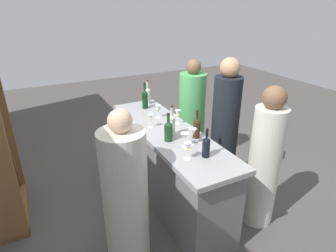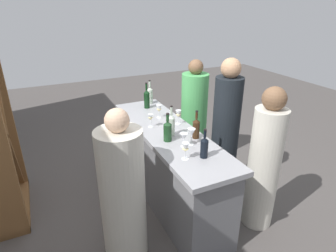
{
  "view_description": "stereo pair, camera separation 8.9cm",
  "coord_description": "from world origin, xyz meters",
  "px_view_note": "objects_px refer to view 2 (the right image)",
  "views": [
    {
      "loc": [
        -2.48,
        1.27,
        2.18
      ],
      "look_at": [
        0.0,
        0.0,
        0.95
      ],
      "focal_mm": 30.46,
      "sensor_mm": 36.0,
      "label": 1
    },
    {
      "loc": [
        -2.52,
        1.19,
        2.18
      ],
      "look_at": [
        0.0,
        0.0,
        0.95
      ],
      "focal_mm": 30.46,
      "sensor_mm": 36.0,
      "label": 2
    }
  ],
  "objects_px": {
    "wine_glass_far_left": "(184,137)",
    "person_center_guest": "(264,165)",
    "wine_bottle_center_olive_green": "(168,130)",
    "wine_glass_near_left": "(178,115)",
    "person_right_guest": "(194,118)",
    "person_left_guest": "(225,133)",
    "wine_bottle_second_left_amber_brown": "(196,128)",
    "wine_bottle_second_right_clear_pale": "(171,124)",
    "wine_glass_far_right": "(151,118)",
    "wine_glass_near_right": "(191,133)",
    "person_server_behind": "(123,194)",
    "wine_bottle_leftmost_near_black": "(204,147)",
    "wine_glass_near_center": "(159,109)",
    "wine_glass_far_center": "(186,148)",
    "wine_bottle_rightmost_dark_green": "(147,98)",
    "wine_bottle_far_right_clear_pale": "(150,95)"
  },
  "relations": [
    {
      "from": "wine_bottle_far_right_clear_pale",
      "to": "wine_glass_near_left",
      "type": "height_order",
      "value": "wine_bottle_far_right_clear_pale"
    },
    {
      "from": "wine_bottle_second_left_amber_brown",
      "to": "person_left_guest",
      "type": "xyz_separation_m",
      "value": [
        0.18,
        -0.51,
        -0.24
      ]
    },
    {
      "from": "wine_glass_near_right",
      "to": "wine_bottle_second_right_clear_pale",
      "type": "bearing_deg",
      "value": 16.83
    },
    {
      "from": "wine_glass_far_center",
      "to": "wine_bottle_center_olive_green",
      "type": "bearing_deg",
      "value": -1.93
    },
    {
      "from": "person_center_guest",
      "to": "wine_glass_far_left",
      "type": "bearing_deg",
      "value": -20.19
    },
    {
      "from": "wine_bottle_second_left_amber_brown",
      "to": "person_right_guest",
      "type": "height_order",
      "value": "person_right_guest"
    },
    {
      "from": "wine_bottle_far_right_clear_pale",
      "to": "wine_bottle_second_right_clear_pale",
      "type": "bearing_deg",
      "value": 170.09
    },
    {
      "from": "person_left_guest",
      "to": "person_server_behind",
      "type": "bearing_deg",
      "value": 10.68
    },
    {
      "from": "wine_bottle_center_olive_green",
      "to": "wine_bottle_far_right_clear_pale",
      "type": "height_order",
      "value": "wine_bottle_far_right_clear_pale"
    },
    {
      "from": "wine_bottle_center_olive_green",
      "to": "wine_glass_near_center",
      "type": "xyz_separation_m",
      "value": [
        0.6,
        -0.17,
        -0.01
      ]
    },
    {
      "from": "wine_glass_near_center",
      "to": "person_right_guest",
      "type": "bearing_deg",
      "value": -67.7
    },
    {
      "from": "wine_glass_near_right",
      "to": "wine_glass_far_left",
      "type": "xyz_separation_m",
      "value": [
        -0.0,
        0.09,
        -0.02
      ]
    },
    {
      "from": "wine_bottle_leftmost_near_black",
      "to": "wine_glass_far_right",
      "type": "relative_size",
      "value": 1.84
    },
    {
      "from": "wine_glass_near_left",
      "to": "wine_glass_far_left",
      "type": "bearing_deg",
      "value": 158.07
    },
    {
      "from": "wine_bottle_second_left_amber_brown",
      "to": "wine_bottle_rightmost_dark_green",
      "type": "distance_m",
      "value": 1.05
    },
    {
      "from": "wine_bottle_second_left_amber_brown",
      "to": "wine_bottle_center_olive_green",
      "type": "relative_size",
      "value": 1.01
    },
    {
      "from": "wine_bottle_second_left_amber_brown",
      "to": "wine_bottle_center_olive_green",
      "type": "distance_m",
      "value": 0.29
    },
    {
      "from": "wine_bottle_leftmost_near_black",
      "to": "wine_glass_far_center",
      "type": "xyz_separation_m",
      "value": [
        0.04,
        0.16,
        0.0
      ]
    },
    {
      "from": "wine_bottle_second_left_amber_brown",
      "to": "person_center_guest",
      "type": "relative_size",
      "value": 0.2
    },
    {
      "from": "wine_bottle_second_right_clear_pale",
      "to": "person_server_behind",
      "type": "bearing_deg",
      "value": 121.5
    },
    {
      "from": "wine_bottle_center_olive_green",
      "to": "wine_glass_far_right",
      "type": "distance_m",
      "value": 0.39
    },
    {
      "from": "wine_glass_near_right",
      "to": "person_server_behind",
      "type": "height_order",
      "value": "person_server_behind"
    },
    {
      "from": "person_center_guest",
      "to": "wine_bottle_leftmost_near_black",
      "type": "bearing_deg",
      "value": -2.36
    },
    {
      "from": "wine_glass_far_left",
      "to": "person_center_guest",
      "type": "height_order",
      "value": "person_center_guest"
    },
    {
      "from": "wine_glass_far_left",
      "to": "person_server_behind",
      "type": "bearing_deg",
      "value": 101.39
    },
    {
      "from": "wine_glass_far_right",
      "to": "person_left_guest",
      "type": "xyz_separation_m",
      "value": [
        -0.27,
        -0.82,
        -0.23
      ]
    },
    {
      "from": "wine_bottle_second_left_amber_brown",
      "to": "wine_bottle_second_right_clear_pale",
      "type": "relative_size",
      "value": 0.91
    },
    {
      "from": "wine_bottle_second_right_clear_pale",
      "to": "wine_glass_far_right",
      "type": "relative_size",
      "value": 2.16
    },
    {
      "from": "wine_glass_far_right",
      "to": "person_right_guest",
      "type": "xyz_separation_m",
      "value": [
        0.48,
        -0.84,
        -0.32
      ]
    },
    {
      "from": "wine_bottle_center_olive_green",
      "to": "person_server_behind",
      "type": "distance_m",
      "value": 0.75
    },
    {
      "from": "wine_glass_near_center",
      "to": "person_right_guest",
      "type": "relative_size",
      "value": 0.11
    },
    {
      "from": "wine_glass_near_center",
      "to": "wine_bottle_far_right_clear_pale",
      "type": "bearing_deg",
      "value": -10.38
    },
    {
      "from": "wine_glass_far_left",
      "to": "wine_glass_far_center",
      "type": "xyz_separation_m",
      "value": [
        -0.21,
        0.1,
        0.01
      ]
    },
    {
      "from": "wine_bottle_second_left_amber_brown",
      "to": "person_right_guest",
      "type": "relative_size",
      "value": 0.2
    },
    {
      "from": "person_left_guest",
      "to": "wine_bottle_second_left_amber_brown",
      "type": "bearing_deg",
      "value": 12.95
    },
    {
      "from": "person_right_guest",
      "to": "wine_bottle_center_olive_green",
      "type": "bearing_deg",
      "value": 27.33
    },
    {
      "from": "wine_bottle_center_olive_green",
      "to": "wine_glass_near_left",
      "type": "relative_size",
      "value": 1.78
    },
    {
      "from": "wine_glass_far_center",
      "to": "person_server_behind",
      "type": "relative_size",
      "value": 0.11
    },
    {
      "from": "wine_glass_far_right",
      "to": "wine_glass_near_center",
      "type": "bearing_deg",
      "value": -42.33
    },
    {
      "from": "person_server_behind",
      "to": "wine_bottle_center_olive_green",
      "type": "bearing_deg",
      "value": 46.45
    },
    {
      "from": "wine_glass_far_left",
      "to": "wine_glass_far_right",
      "type": "distance_m",
      "value": 0.57
    },
    {
      "from": "wine_glass_near_right",
      "to": "wine_glass_near_center",
      "type": "bearing_deg",
      "value": -0.17
    },
    {
      "from": "wine_bottle_second_right_clear_pale",
      "to": "wine_glass_near_left",
      "type": "relative_size",
      "value": 1.97
    },
    {
      "from": "wine_glass_far_right",
      "to": "person_center_guest",
      "type": "xyz_separation_m",
      "value": [
        -0.91,
        -0.83,
        -0.31
      ]
    },
    {
      "from": "wine_bottle_far_right_clear_pale",
      "to": "wine_glass_far_center",
      "type": "distance_m",
      "value": 1.55
    },
    {
      "from": "wine_glass_near_center",
      "to": "wine_glass_far_right",
      "type": "height_order",
      "value": "wine_glass_near_center"
    },
    {
      "from": "wine_bottle_second_right_clear_pale",
      "to": "person_server_behind",
      "type": "distance_m",
      "value": 0.86
    },
    {
      "from": "wine_bottle_center_olive_green",
      "to": "wine_bottle_rightmost_dark_green",
      "type": "height_order",
      "value": "wine_bottle_rightmost_dark_green"
    },
    {
      "from": "wine_bottle_center_olive_green",
      "to": "person_center_guest",
      "type": "height_order",
      "value": "person_center_guest"
    },
    {
      "from": "person_right_guest",
      "to": "wine_glass_far_left",
      "type": "bearing_deg",
      "value": 35.63
    }
  ]
}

